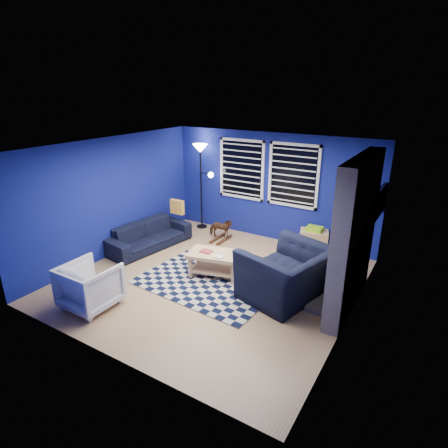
% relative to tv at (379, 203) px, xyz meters
% --- Properties ---
extents(floor, '(5.00, 5.00, 0.00)m').
position_rel_tv_xyz_m(floor, '(-2.45, -2.00, -1.40)').
color(floor, tan).
rests_on(floor, ground).
extents(ceiling, '(5.00, 5.00, 0.00)m').
position_rel_tv_xyz_m(ceiling, '(-2.45, -2.00, 1.10)').
color(ceiling, white).
rests_on(ceiling, wall_back).
extents(wall_back, '(5.00, 0.00, 5.00)m').
position_rel_tv_xyz_m(wall_back, '(-2.45, 0.50, -0.15)').
color(wall_back, navy).
rests_on(wall_back, floor).
extents(wall_left, '(0.00, 5.00, 5.00)m').
position_rel_tv_xyz_m(wall_left, '(-4.95, -2.00, -0.15)').
color(wall_left, navy).
rests_on(wall_left, floor).
extents(wall_right, '(0.00, 5.00, 5.00)m').
position_rel_tv_xyz_m(wall_right, '(0.05, -2.00, -0.15)').
color(wall_right, navy).
rests_on(wall_right, floor).
extents(fireplace, '(0.65, 2.00, 2.50)m').
position_rel_tv_xyz_m(fireplace, '(-0.09, -1.50, -0.20)').
color(fireplace, gray).
rests_on(fireplace, floor).
extents(window_left, '(1.17, 0.06, 1.42)m').
position_rel_tv_xyz_m(window_left, '(-3.20, 0.46, 0.20)').
color(window_left, black).
rests_on(window_left, wall_back).
extents(window_right, '(1.17, 0.06, 1.42)m').
position_rel_tv_xyz_m(window_right, '(-1.90, 0.46, 0.20)').
color(window_right, black).
rests_on(window_right, wall_back).
extents(tv, '(0.07, 1.00, 0.58)m').
position_rel_tv_xyz_m(tv, '(0.00, 0.00, 0.00)').
color(tv, black).
rests_on(tv, wall_right).
extents(rug, '(2.63, 2.17, 0.02)m').
position_rel_tv_xyz_m(rug, '(-2.46, -1.99, -1.39)').
color(rug, black).
rests_on(rug, floor).
extents(sofa, '(2.08, 1.07, 0.58)m').
position_rel_tv_xyz_m(sofa, '(-4.52, -1.44, -1.11)').
color(sofa, black).
rests_on(sofa, floor).
extents(armchair_big, '(1.69, 1.57, 0.92)m').
position_rel_tv_xyz_m(armchair_big, '(-1.03, -1.85, -0.94)').
color(armchair_big, black).
rests_on(armchair_big, floor).
extents(armchair_bent, '(0.82, 0.84, 0.76)m').
position_rel_tv_xyz_m(armchair_bent, '(-3.68, -3.77, -1.02)').
color(armchair_bent, gray).
rests_on(armchair_bent, floor).
extents(rocking_horse, '(0.43, 0.61, 0.47)m').
position_rel_tv_xyz_m(rocking_horse, '(-3.34, -0.26, -1.10)').
color(rocking_horse, '#492C17').
rests_on(rocking_horse, floor).
extents(coffee_table, '(1.12, 0.81, 0.50)m').
position_rel_tv_xyz_m(coffee_table, '(-2.51, -1.81, -1.05)').
color(coffee_table, tan).
rests_on(coffee_table, rug).
extents(cabinet, '(0.69, 0.55, 0.59)m').
position_rel_tv_xyz_m(cabinet, '(-1.25, 0.25, -1.14)').
color(cabinet, tan).
rests_on(cabinet, floor).
extents(floor_lamp, '(0.58, 0.36, 2.14)m').
position_rel_tv_xyz_m(floor_lamp, '(-4.21, 0.25, 0.35)').
color(floor_lamp, black).
rests_on(floor_lamp, floor).
extents(throw_pillow, '(0.36, 0.11, 0.34)m').
position_rel_tv_xyz_m(throw_pillow, '(-4.37, -0.57, -0.65)').
color(throw_pillow, gold).
rests_on(throw_pillow, sofa).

